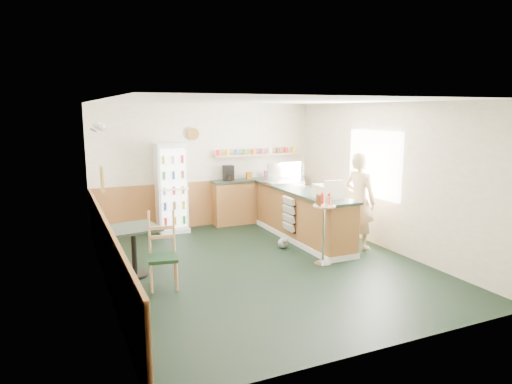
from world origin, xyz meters
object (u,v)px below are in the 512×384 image
drinks_fridge (171,188)px  cash_register (328,191)px  shopkeeper (360,201)px  cafe_table (134,242)px  condiment_stand (324,220)px  display_case (284,174)px  cafe_chair (161,247)px

drinks_fridge → cash_register: size_ratio=4.43×
drinks_fridge → shopkeeper: drinks_fridge is taller
drinks_fridge → cafe_table: size_ratio=2.27×
drinks_fridge → cafe_table: (-1.19, -2.39, -0.38)m
condiment_stand → display_case: bearing=79.5°
cafe_table → shopkeeper: bearing=-2.8°
cafe_table → cafe_chair: cafe_chair is taller
cafe_table → condiment_stand: bearing=-13.6°
cash_register → condiment_stand: 0.78m
cash_register → cafe_table: (-3.40, 0.17, -0.57)m
display_case → condiment_stand: (-0.41, -2.23, -0.47)m
cafe_table → display_case: bearing=23.9°
display_case → shopkeeper: bearing=-67.7°
drinks_fridge → cafe_table: 2.70m
condiment_stand → drinks_fridge: bearing=120.0°
shopkeeper → drinks_fridge: bearing=33.2°
condiment_stand → cafe_chair: size_ratio=1.06×
drinks_fridge → display_case: drinks_fridge is taller
cash_register → cafe_table: bearing=-179.6°
cafe_table → cash_register: bearing=-2.9°
drinks_fridge → display_case: (2.21, -0.89, 0.29)m
shopkeeper → display_case: bearing=7.2°
cafe_chair → cash_register: bearing=17.3°
display_case → cafe_table: 3.78m
display_case → cash_register: (0.00, -1.68, -0.11)m
drinks_fridge → cash_register: 3.39m
cash_register → shopkeeper: bearing=1.4°
display_case → cash_register: 1.69m
shopkeeper → cafe_chair: (-3.79, -0.35, -0.32)m
cash_register → cafe_chair: (-3.09, -0.37, -0.54)m
cafe_chair → cafe_table: bearing=129.7°
cash_register → condiment_stand: (-0.41, -0.55, -0.36)m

